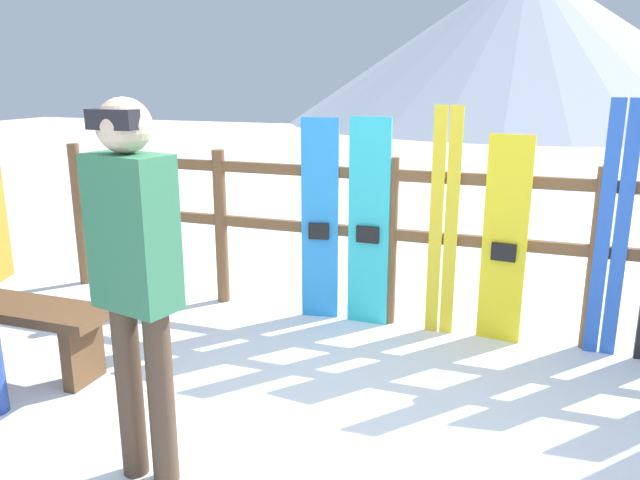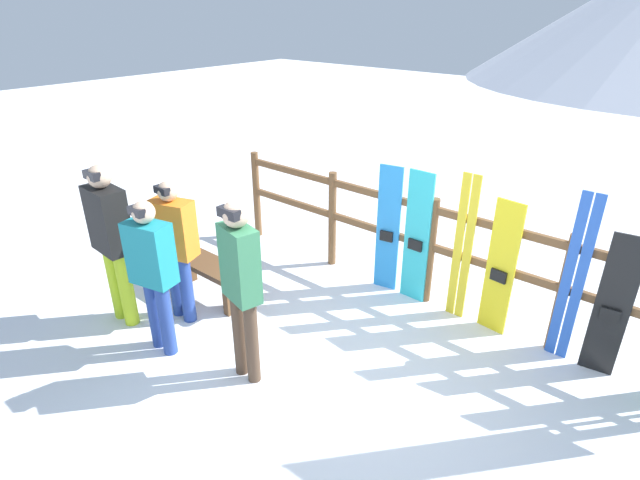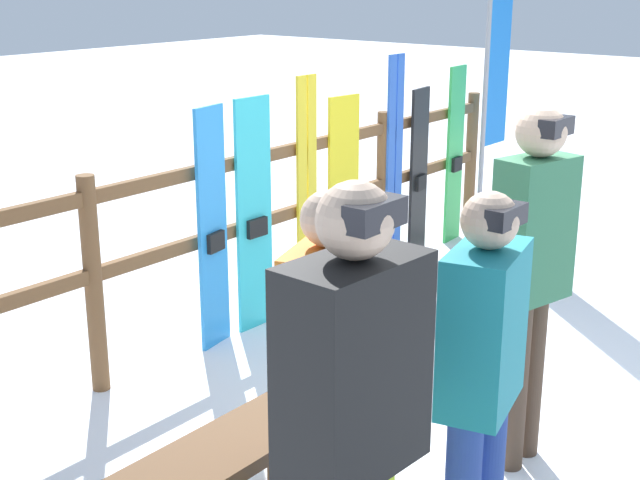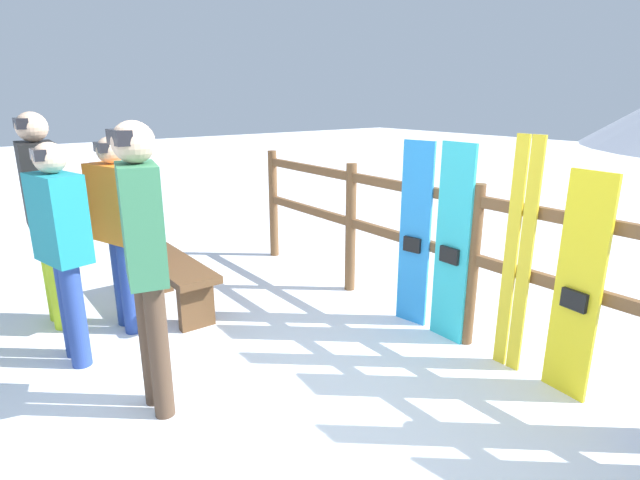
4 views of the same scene
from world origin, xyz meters
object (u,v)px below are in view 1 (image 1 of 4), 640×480
(bench, at_px, (19,322))
(snowboard_cyan, at_px, (369,224))
(ski_pair_blue, at_px, (613,232))
(person_plaid_green, at_px, (135,264))
(snowboard_blue, at_px, (320,221))
(ski_pair_yellow, at_px, (444,223))
(snowboard_yellow, at_px, (504,242))

(bench, xyz_separation_m, snowboard_cyan, (1.81, 1.49, 0.43))
(ski_pair_blue, bearing_deg, snowboard_cyan, -179.88)
(person_plaid_green, xyz_separation_m, snowboard_blue, (0.08, 2.13, -0.28))
(snowboard_cyan, distance_m, ski_pair_blue, 1.60)
(person_plaid_green, height_order, ski_pair_blue, person_plaid_green)
(bench, height_order, snowboard_blue, snowboard_blue)
(ski_pair_yellow, xyz_separation_m, snowboard_yellow, (0.41, -0.00, -0.09))
(snowboard_blue, distance_m, ski_pair_blue, 1.98)
(snowboard_cyan, bearing_deg, ski_pair_blue, 0.12)
(person_plaid_green, relative_size, snowboard_yellow, 1.20)
(snowboard_blue, xyz_separation_m, snowboard_cyan, (0.37, 0.00, 0.01))
(ski_pair_blue, bearing_deg, bench, -156.41)
(ski_pair_yellow, bearing_deg, person_plaid_green, -114.82)
(bench, relative_size, person_plaid_green, 0.72)
(snowboard_blue, relative_size, ski_pair_yellow, 0.94)
(snowboard_cyan, height_order, ski_pair_blue, ski_pair_blue)
(ski_pair_yellow, bearing_deg, snowboard_blue, -179.79)
(snowboard_blue, bearing_deg, snowboard_cyan, 0.00)
(person_plaid_green, relative_size, snowboard_blue, 1.14)
(ski_pair_yellow, bearing_deg, snowboard_yellow, -0.48)
(bench, distance_m, snowboard_blue, 2.11)
(snowboard_blue, bearing_deg, person_plaid_green, -92.09)
(snowboard_cyan, xyz_separation_m, snowboard_yellow, (0.95, -0.00, -0.05))
(snowboard_cyan, xyz_separation_m, ski_pair_blue, (1.60, 0.00, 0.08))
(person_plaid_green, bearing_deg, snowboard_blue, 87.91)
(snowboard_blue, xyz_separation_m, snowboard_yellow, (1.32, -0.00, -0.04))
(snowboard_yellow, distance_m, ski_pair_blue, 0.66)
(bench, xyz_separation_m, snowboard_blue, (1.44, 1.49, 0.42))
(snowboard_blue, relative_size, snowboard_yellow, 1.06)
(snowboard_blue, bearing_deg, bench, -134.04)
(person_plaid_green, xyz_separation_m, snowboard_yellow, (1.40, 2.13, -0.32))
(person_plaid_green, relative_size, snowboard_cyan, 1.13)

